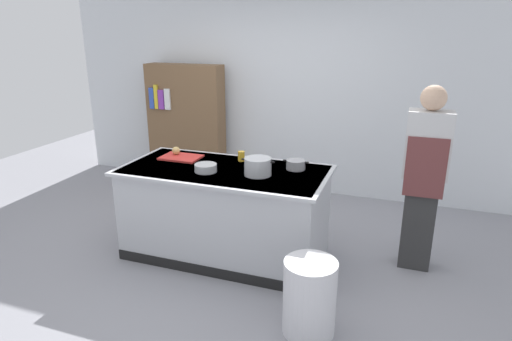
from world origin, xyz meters
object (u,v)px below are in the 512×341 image
(stock_pot, at_px, (258,167))
(bookshelf, at_px, (186,125))
(sauce_pan, at_px, (296,165))
(onion, at_px, (176,151))
(person_chef, at_px, (424,175))
(mixing_bowl, at_px, (206,168))
(trash_bin, at_px, (310,297))
(juice_cup, at_px, (241,156))

(stock_pot, height_order, bookshelf, bookshelf)
(sauce_pan, bearing_deg, onion, -179.99)
(stock_pot, distance_m, person_chef, 1.50)
(mixing_bowl, height_order, trash_bin, mixing_bowl)
(onion, relative_size, mixing_bowl, 0.40)
(mixing_bowl, xyz_separation_m, bookshelf, (-1.24, 1.93, -0.08))
(onion, xyz_separation_m, juice_cup, (0.70, 0.07, -0.01))
(sauce_pan, distance_m, mixing_bowl, 0.85)
(sauce_pan, bearing_deg, person_chef, 8.63)
(stock_pot, xyz_separation_m, juice_cup, (-0.30, 0.35, -0.03))
(person_chef, xyz_separation_m, bookshelf, (-3.16, 1.40, -0.06))
(trash_bin, bearing_deg, onion, 146.87)
(stock_pot, height_order, sauce_pan, stock_pot)
(onion, bearing_deg, person_chef, 4.10)
(juice_cup, relative_size, trash_bin, 0.17)
(person_chef, bearing_deg, mixing_bowl, 93.31)
(sauce_pan, height_order, person_chef, person_chef)
(trash_bin, xyz_separation_m, person_chef, (0.73, 1.28, 0.62))
(stock_pot, relative_size, person_chef, 0.18)
(sauce_pan, height_order, trash_bin, sauce_pan)
(onion, relative_size, trash_bin, 0.14)
(trash_bin, relative_size, person_chef, 0.34)
(sauce_pan, distance_m, bookshelf, 2.56)
(bookshelf, bearing_deg, stock_pot, -46.94)
(sauce_pan, bearing_deg, trash_bin, -69.47)
(onion, bearing_deg, sauce_pan, 0.01)
(onion, height_order, juice_cup, onion)
(onion, distance_m, juice_cup, 0.70)
(bookshelf, bearing_deg, sauce_pan, -38.04)
(juice_cup, height_order, bookshelf, bookshelf)
(juice_cup, xyz_separation_m, trash_bin, (1.00, -1.18, -0.66))
(onion, relative_size, bookshelf, 0.05)
(onion, distance_m, person_chef, 2.43)
(juice_cup, distance_m, trash_bin, 1.68)
(stock_pot, height_order, person_chef, person_chef)
(sauce_pan, bearing_deg, mixing_bowl, -155.56)
(trash_bin, xyz_separation_m, bookshelf, (-2.43, 2.68, 0.56))
(sauce_pan, bearing_deg, stock_pot, -135.43)
(onion, bearing_deg, bookshelf, 114.98)
(juice_cup, xyz_separation_m, person_chef, (1.73, 0.10, -0.04))
(onion, relative_size, sauce_pan, 0.34)
(onion, distance_m, sauce_pan, 1.28)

